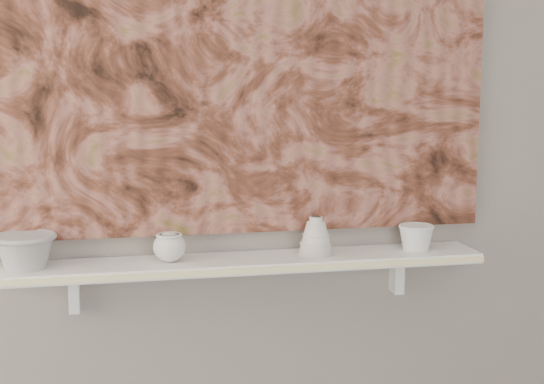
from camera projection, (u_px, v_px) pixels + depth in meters
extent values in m
plane|color=gray|center=(240.00, 111.00, 2.22)|extent=(3.60, 0.00, 3.60)
cube|color=white|center=(246.00, 263.00, 2.20)|extent=(1.40, 0.18, 0.03)
cube|color=#F7ECA5|center=(251.00, 271.00, 2.11)|extent=(1.40, 0.01, 0.02)
cube|color=white|center=(74.00, 291.00, 2.17)|extent=(0.03, 0.06, 0.12)
cube|color=white|center=(397.00, 274.00, 2.37)|extent=(0.03, 0.06, 0.12)
cube|color=brown|center=(240.00, 45.00, 2.18)|extent=(1.50, 0.02, 1.10)
cube|color=black|center=(387.00, 149.00, 2.30)|extent=(0.09, 0.00, 0.08)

